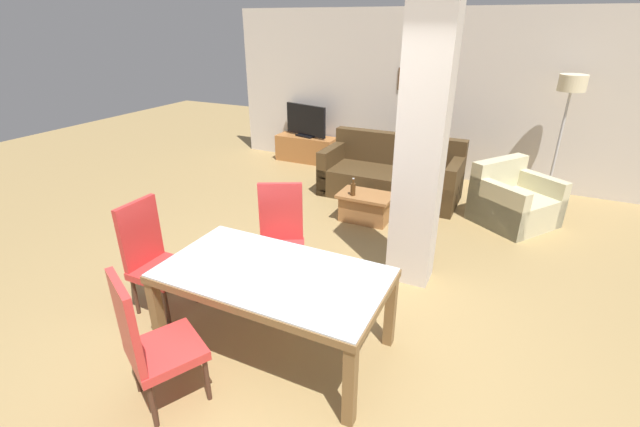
{
  "coord_description": "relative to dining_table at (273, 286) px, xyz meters",
  "views": [
    {
      "loc": [
        1.56,
        -2.39,
        2.5
      ],
      "look_at": [
        0.0,
        0.85,
        0.87
      ],
      "focal_mm": 24.0,
      "sensor_mm": 36.0,
      "label": 1
    }
  ],
  "objects": [
    {
      "name": "floor_lamp",
      "position": [
        2.04,
        4.53,
        0.97
      ],
      "size": [
        0.36,
        0.36,
        1.83
      ],
      "color": "#B7B7BC",
      "rests_on": "ground_plane"
    },
    {
      "name": "coffee_table",
      "position": [
        -0.19,
        2.65,
        -0.39
      ],
      "size": [
        0.72,
        0.46,
        0.38
      ],
      "color": "#A0693A",
      "rests_on": "ground_plane"
    },
    {
      "name": "tv_stand",
      "position": [
        -2.16,
        4.69,
        -0.35
      ],
      "size": [
        1.15,
        0.4,
        0.48
      ],
      "color": "#A96733",
      "rests_on": "ground_plane"
    },
    {
      "name": "divider_pillar",
      "position": [
        0.72,
        1.54,
        0.76
      ],
      "size": [
        0.43,
        0.33,
        2.7
      ],
      "color": "beige",
      "rests_on": "ground_plane"
    },
    {
      "name": "back_wall",
      "position": [
        -0.0,
        4.97,
        0.76
      ],
      "size": [
        7.2,
        0.09,
        2.7
      ],
      "color": "beige",
      "rests_on": "ground_plane"
    },
    {
      "name": "tv_screen",
      "position": [
        -2.16,
        4.69,
        0.18
      ],
      "size": [
        0.9,
        0.28,
        0.59
      ],
      "rotation": [
        0.0,
        0.0,
        2.9
      ],
      "color": "black",
      "rests_on": "tv_stand"
    },
    {
      "name": "sofa",
      "position": [
        -0.16,
        3.68,
        -0.29
      ],
      "size": [
        2.05,
        0.91,
        0.91
      ],
      "rotation": [
        0.0,
        0.0,
        3.14
      ],
      "color": "#49351D",
      "rests_on": "ground_plane"
    },
    {
      "name": "dining_chair_head_left",
      "position": [
        -1.28,
        0.0,
        -0.04
      ],
      "size": [
        0.46,
        0.46,
        1.05
      ],
      "rotation": [
        0.0,
        0.0,
        -1.57
      ],
      "color": "red",
      "rests_on": "ground_plane"
    },
    {
      "name": "bottle",
      "position": [
        -0.33,
        2.54,
        -0.11
      ],
      "size": [
        0.07,
        0.07,
        0.24
      ],
      "color": "#4C2D14",
      "rests_on": "coffee_table"
    },
    {
      "name": "dining_table",
      "position": [
        0.0,
        0.0,
        0.0
      ],
      "size": [
        1.78,
        0.98,
        0.72
      ],
      "color": "brown",
      "rests_on": "ground_plane"
    },
    {
      "name": "ground_plane",
      "position": [
        0.0,
        0.0,
        -0.59
      ],
      "size": [
        18.0,
        18.0,
        0.0
      ],
      "primitive_type": "plane",
      "color": "#9F824F"
    },
    {
      "name": "armchair",
      "position": [
        1.59,
        3.46,
        -0.3
      ],
      "size": [
        1.21,
        1.23,
        0.81
      ],
      "rotation": [
        0.0,
        0.0,
        4.1
      ],
      "color": "beige",
      "rests_on": "ground_plane"
    },
    {
      "name": "dining_chair_near_left",
      "position": [
        -0.44,
        -0.86,
        -0.04
      ],
      "size": [
        0.62,
        0.62,
        1.05
      ],
      "rotation": [
        0.0,
        0.0,
        -0.48
      ],
      "color": "red",
      "rests_on": "ground_plane"
    },
    {
      "name": "dining_chair_far_left",
      "position": [
        -0.44,
        0.86,
        -0.04
      ],
      "size": [
        0.62,
        0.62,
        1.05
      ],
      "rotation": [
        0.0,
        0.0,
        -2.67
      ],
      "color": "red",
      "rests_on": "ground_plane"
    }
  ]
}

